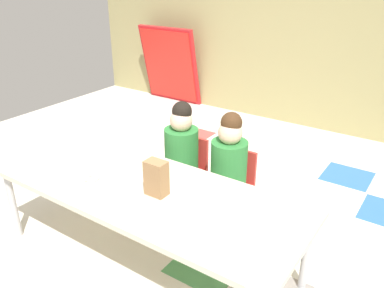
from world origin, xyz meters
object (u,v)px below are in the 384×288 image
(paper_plate_center_table, at_px, (122,197))
(donut_powdered_on_plate, at_px, (92,177))
(paper_plate_near_edge, at_px, (92,180))
(seated_child_middle_seat, at_px, (230,161))
(folded_activity_table, at_px, (170,65))
(paper_bag_brown, at_px, (156,178))
(craft_table, at_px, (144,192))
(seated_child_near_camera, at_px, (182,148))

(paper_plate_center_table, bearing_deg, donut_powdered_on_plate, 171.33)
(paper_plate_near_edge, height_order, donut_powdered_on_plate, donut_powdered_on_plate)
(seated_child_middle_seat, xyz_separation_m, folded_activity_table, (-2.23, 2.22, -0.02))
(folded_activity_table, relative_size, paper_plate_near_edge, 6.04)
(paper_bag_brown, height_order, donut_powdered_on_plate, paper_bag_brown)
(paper_bag_brown, distance_m, donut_powdered_on_plate, 0.47)
(paper_bag_brown, height_order, paper_plate_center_table, paper_bag_brown)
(craft_table, xyz_separation_m, seated_child_middle_seat, (0.26, 0.63, 0.03))
(paper_plate_near_edge, bearing_deg, seated_child_middle_seat, 51.75)
(paper_plate_near_edge, distance_m, paper_plate_center_table, 0.31)
(seated_child_middle_seat, xyz_separation_m, paper_plate_near_edge, (-0.59, -0.75, 0.01))
(folded_activity_table, xyz_separation_m, paper_bag_brown, (2.09, -2.87, 0.14))
(craft_table, height_order, paper_plate_center_table, paper_plate_center_table)
(seated_child_near_camera, relative_size, folded_activity_table, 0.84)
(paper_plate_center_table, height_order, donut_powdered_on_plate, donut_powdered_on_plate)
(craft_table, height_order, paper_plate_near_edge, paper_plate_near_edge)
(paper_plate_near_edge, bearing_deg, paper_plate_center_table, -8.67)
(paper_plate_center_table, relative_size, donut_powdered_on_plate, 1.57)
(donut_powdered_on_plate, bearing_deg, paper_plate_near_edge, 0.00)
(paper_bag_brown, bearing_deg, paper_plate_near_edge, -167.08)
(paper_bag_brown, distance_m, paper_plate_near_edge, 0.48)
(craft_table, height_order, seated_child_middle_seat, seated_child_middle_seat)
(craft_table, height_order, paper_bag_brown, paper_bag_brown)
(seated_child_near_camera, xyz_separation_m, folded_activity_table, (-1.81, 2.22, -0.02))
(paper_bag_brown, bearing_deg, seated_child_middle_seat, 77.93)
(craft_table, xyz_separation_m, paper_bag_brown, (0.12, -0.02, 0.15))
(paper_plate_near_edge, bearing_deg, folded_activity_table, 118.78)
(craft_table, bearing_deg, paper_plate_near_edge, -159.53)
(seated_child_middle_seat, height_order, paper_plate_center_table, seated_child_middle_seat)
(seated_child_near_camera, relative_size, paper_plate_near_edge, 5.10)
(folded_activity_table, bearing_deg, paper_bag_brown, -53.96)
(seated_child_middle_seat, xyz_separation_m, paper_bag_brown, (-0.14, -0.65, 0.12))
(paper_plate_center_table, bearing_deg, paper_plate_near_edge, 171.33)
(paper_bag_brown, bearing_deg, folded_activity_table, 126.04)
(seated_child_middle_seat, bearing_deg, craft_table, -112.48)
(craft_table, height_order, folded_activity_table, folded_activity_table)
(seated_child_middle_seat, bearing_deg, donut_powdered_on_plate, -128.25)
(paper_plate_center_table, bearing_deg, seated_child_near_camera, 99.35)
(folded_activity_table, distance_m, paper_plate_near_edge, 3.40)
(folded_activity_table, xyz_separation_m, paper_plate_near_edge, (1.64, -2.98, 0.03))
(seated_child_middle_seat, relative_size, folded_activity_table, 0.84)
(paper_plate_center_table, bearing_deg, seated_child_middle_seat, 70.43)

